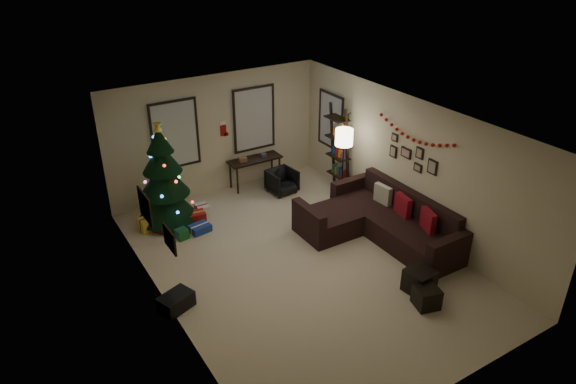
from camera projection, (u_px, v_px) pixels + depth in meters
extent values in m
plane|color=beige|center=(301.00, 262.00, 9.62)|extent=(7.00, 7.00, 0.00)
plane|color=white|center=(302.00, 122.00, 8.38)|extent=(7.00, 7.00, 0.00)
plane|color=beige|center=(216.00, 134.00, 11.65)|extent=(5.00, 0.00, 5.00)
plane|color=beige|center=(458.00, 311.00, 6.35)|extent=(5.00, 0.00, 5.00)
plane|color=beige|center=(161.00, 237.00, 7.83)|extent=(0.00, 7.00, 7.00)
plane|color=beige|center=(409.00, 165.00, 10.17)|extent=(0.00, 7.00, 7.00)
cube|color=#728CB2|center=(175.00, 134.00, 11.09)|extent=(0.94, 0.02, 1.35)
cube|color=beige|center=(175.00, 134.00, 11.09)|extent=(0.94, 0.03, 1.35)
cube|color=#728CB2|center=(254.00, 119.00, 11.98)|extent=(0.94, 0.02, 1.35)
cube|color=beige|center=(254.00, 119.00, 11.98)|extent=(0.94, 0.03, 1.35)
cube|color=#728CB2|center=(331.00, 121.00, 12.01)|extent=(0.05, 0.27, 1.17)
cube|color=beige|center=(331.00, 121.00, 12.01)|extent=(0.05, 0.45, 1.17)
cylinder|color=black|center=(168.00, 216.00, 10.84)|extent=(0.09, 0.09, 0.27)
cone|color=black|center=(166.00, 199.00, 10.66)|extent=(1.21, 1.21, 0.84)
cone|color=black|center=(164.00, 178.00, 10.43)|extent=(0.99, 0.99, 0.71)
cone|color=black|center=(161.00, 157.00, 10.23)|extent=(0.78, 0.78, 0.62)
cone|color=black|center=(159.00, 140.00, 10.07)|extent=(0.53, 0.53, 0.49)
cylinder|color=maroon|center=(169.00, 221.00, 10.89)|extent=(0.98, 0.98, 0.04)
cube|color=maroon|center=(197.00, 217.00, 10.86)|extent=(0.35, 0.28, 0.22)
cube|color=navy|center=(200.00, 228.00, 10.52)|extent=(0.40, 0.30, 0.15)
cube|color=gold|center=(146.00, 225.00, 10.53)|extent=(0.26, 0.26, 0.28)
cube|color=silver|center=(202.00, 209.00, 11.21)|extent=(0.25, 0.30, 0.18)
cube|color=#14591E|center=(182.00, 234.00, 10.29)|extent=(0.22, 0.22, 0.20)
cube|color=black|center=(394.00, 227.00, 10.29)|extent=(0.96, 2.56, 0.45)
cube|color=black|center=(411.00, 202.00, 10.26)|extent=(0.20, 2.56, 0.46)
cube|color=black|center=(448.00, 255.00, 9.18)|extent=(0.96, 0.20, 0.71)
cube|color=black|center=(351.00, 193.00, 11.27)|extent=(0.96, 0.20, 0.71)
cube|color=black|center=(331.00, 222.00, 10.46)|extent=(0.91, 0.96, 0.45)
cube|color=black|center=(309.00, 224.00, 10.14)|extent=(0.18, 0.96, 0.71)
cube|color=maroon|center=(428.00, 221.00, 9.67)|extent=(0.24, 0.44, 0.42)
cube|color=maroon|center=(403.00, 206.00, 10.18)|extent=(0.19, 0.45, 0.44)
cube|color=#BFB79A|center=(383.00, 195.00, 10.63)|extent=(0.15, 0.41, 0.40)
cube|color=black|center=(419.00, 281.00, 8.76)|extent=(0.47, 0.47, 0.41)
cube|color=black|center=(427.00, 297.00, 8.44)|extent=(0.46, 0.46, 0.35)
cube|color=black|center=(255.00, 159.00, 12.13)|extent=(1.27, 0.45, 0.05)
cylinder|color=black|center=(238.00, 181.00, 11.89)|extent=(0.05, 0.05, 0.63)
cylinder|color=black|center=(230.00, 175.00, 12.17)|extent=(0.05, 0.05, 0.63)
cylinder|color=black|center=(280.00, 170.00, 12.41)|extent=(0.05, 0.05, 0.63)
cylinder|color=black|center=(272.00, 165.00, 12.68)|extent=(0.05, 0.05, 0.63)
imported|color=black|center=(282.00, 181.00, 11.97)|extent=(0.59, 0.56, 0.56)
cube|color=black|center=(347.00, 153.00, 11.53)|extent=(0.05, 0.05, 2.05)
cube|color=black|center=(333.00, 145.00, 11.94)|extent=(0.05, 0.05, 2.05)
cube|color=black|center=(337.00, 175.00, 12.01)|extent=(0.30, 0.57, 0.03)
cube|color=black|center=(338.00, 156.00, 11.80)|extent=(0.30, 0.57, 0.03)
cube|color=black|center=(339.00, 137.00, 11.59)|extent=(0.30, 0.57, 0.03)
cube|color=black|center=(340.00, 118.00, 11.38)|extent=(0.30, 0.57, 0.03)
imported|color=#4C4C4C|center=(344.00, 118.00, 11.28)|extent=(0.53, 0.51, 0.45)
cylinder|color=black|center=(341.00, 204.00, 11.56)|extent=(0.31, 0.31, 0.03)
cylinder|color=black|center=(342.00, 173.00, 11.22)|extent=(0.03, 0.03, 1.48)
cylinder|color=white|center=(344.00, 137.00, 10.84)|extent=(0.37, 0.37, 0.35)
cube|color=black|center=(145.00, 207.00, 8.35)|extent=(0.04, 0.60, 0.50)
cube|color=tan|center=(145.00, 207.00, 8.35)|extent=(0.01, 0.54, 0.45)
cube|color=black|center=(170.00, 239.00, 7.52)|extent=(0.04, 0.45, 0.35)
cube|color=beige|center=(170.00, 239.00, 7.52)|extent=(0.01, 0.40, 0.31)
cube|color=black|center=(432.00, 167.00, 9.61)|extent=(0.03, 0.22, 0.28)
cube|color=black|center=(420.00, 153.00, 9.81)|extent=(0.03, 0.18, 0.22)
cube|color=black|center=(418.00, 168.00, 9.95)|extent=(0.03, 0.20, 0.16)
cube|color=black|center=(406.00, 153.00, 10.13)|extent=(0.03, 0.26, 0.20)
cube|color=black|center=(393.00, 152.00, 10.44)|extent=(0.03, 0.18, 0.24)
cube|color=black|center=(395.00, 137.00, 10.30)|extent=(0.03, 0.16, 0.16)
cube|color=#990F0C|center=(207.00, 128.00, 11.60)|extent=(0.14, 0.04, 0.30)
cube|color=white|center=(207.00, 122.00, 11.53)|extent=(0.16, 0.05, 0.08)
cube|color=#990F0C|center=(210.00, 133.00, 11.69)|extent=(0.10, 0.04, 0.08)
cube|color=#990F0C|center=(223.00, 129.00, 11.70)|extent=(0.14, 0.04, 0.30)
cube|color=white|center=(222.00, 123.00, 11.63)|extent=(0.16, 0.05, 0.08)
cube|color=#990F0C|center=(226.00, 134.00, 11.79)|extent=(0.10, 0.04, 0.08)
cube|color=black|center=(176.00, 302.00, 8.39)|extent=(0.63, 0.52, 0.27)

